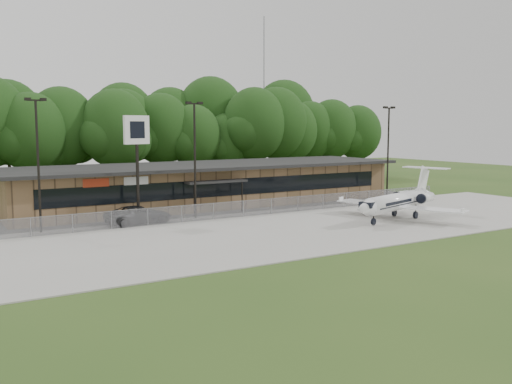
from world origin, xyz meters
TOP-DOWN VIEW (x-y plane):
  - ground at (0.00, 0.00)m, footprint 160.00×160.00m
  - apron at (0.00, 8.00)m, footprint 64.00×18.00m
  - parking_lot at (0.00, 19.50)m, footprint 50.00×9.00m
  - terminal at (-0.00, 23.94)m, footprint 41.00×11.65m
  - fence at (0.00, 15.00)m, footprint 46.00×0.04m
  - treeline at (0.00, 42.00)m, footprint 72.00×12.00m
  - radio_mast at (22.00, 48.00)m, footprint 0.20×0.20m
  - light_pole_left at (-18.00, 16.50)m, footprint 1.55×0.30m
  - light_pole_mid at (-5.00, 16.50)m, footprint 1.55×0.30m
  - light_pole_right at (18.00, 16.50)m, footprint 1.55×0.30m
  - business_jet at (9.83, 6.72)m, footprint 13.03×11.68m
  - suv at (-10.21, 16.52)m, footprint 5.84×3.28m
  - pole_sign at (-10.12, 16.79)m, footprint 2.36×0.80m

SIDE VIEW (x-z plane):
  - ground at x=0.00m, z-range 0.00..0.00m
  - parking_lot at x=0.00m, z-range 0.00..0.06m
  - apron at x=0.00m, z-range 0.00..0.08m
  - suv at x=-10.21m, z-range 0.00..1.54m
  - fence at x=0.00m, z-range 0.02..1.54m
  - business_jet at x=9.83m, z-range -0.63..3.80m
  - terminal at x=0.00m, z-range 0.03..4.33m
  - light_pole_left at x=-18.00m, z-range 0.86..11.09m
  - light_pole_mid at x=-5.00m, z-range 0.86..11.09m
  - light_pole_right at x=18.00m, z-range 0.86..11.09m
  - pole_sign at x=-10.12m, z-range 2.39..11.39m
  - treeline at x=0.00m, z-range 0.00..15.00m
  - radio_mast at x=22.00m, z-range 0.00..25.00m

